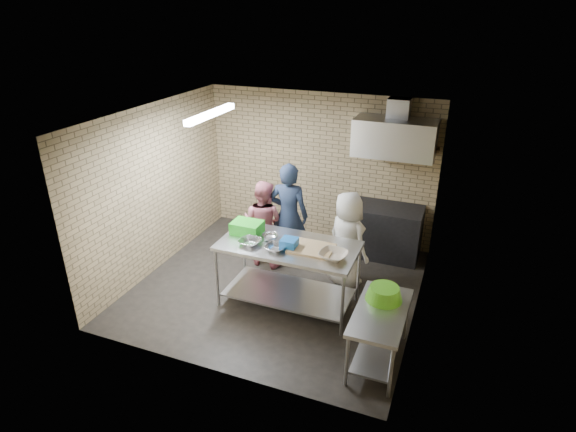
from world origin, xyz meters
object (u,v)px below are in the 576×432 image
object	(u,v)px
green_crate	(247,227)
woman_pink	(263,223)
bottle_green	(424,143)
woman_white	(347,240)
prep_table	(288,274)
stove	(385,231)
blue_tub	(289,244)
side_counter	(379,336)
man_navy	(289,216)
green_basin	(384,293)

from	to	relation	value
green_crate	woman_pink	size ratio (longest dim) A/B	0.29
bottle_green	woman_white	distance (m)	2.05
prep_table	stove	bearing A→B (deg)	62.76
prep_table	woman_pink	distance (m)	1.31
blue_tub	woman_white	world-z (taller)	woman_white
blue_tub	side_counter	bearing A→B (deg)	-24.54
bottle_green	man_navy	bearing A→B (deg)	-148.54
bottle_green	man_navy	distance (m)	2.49
woman_pink	woman_white	xyz separation A→B (m)	(1.47, -0.12, 0.03)
prep_table	green_basin	size ratio (longest dim) A/B	4.26
prep_table	man_navy	xyz separation A→B (m)	(-0.42, 1.08, 0.41)
blue_tub	green_basin	xyz separation A→B (m)	(1.41, -0.40, -0.22)
man_navy	bottle_green	bearing A→B (deg)	-154.00
green_crate	woman_white	size ratio (longest dim) A/B	0.28
woman_pink	green_crate	bearing A→B (deg)	103.14
stove	blue_tub	size ratio (longest dim) A/B	5.51
bottle_green	green_crate	bearing A→B (deg)	-135.81
blue_tub	woman_pink	xyz separation A→B (m)	(-0.88, 1.07, -0.31)
green_crate	woman_pink	distance (m)	0.92
man_navy	woman_white	distance (m)	1.09
green_basin	man_navy	xyz separation A→B (m)	(-1.88, 1.58, 0.06)
prep_table	green_crate	bearing A→B (deg)	170.27
prep_table	side_counter	world-z (taller)	prep_table
prep_table	woman_pink	size ratio (longest dim) A/B	1.33
stove	man_navy	xyz separation A→B (m)	(-1.45, -0.92, 0.45)
green_basin	woman_white	xyz separation A→B (m)	(-0.82, 1.35, -0.07)
stove	blue_tub	distance (m)	2.39
side_counter	green_crate	world-z (taller)	green_crate
blue_tub	prep_table	bearing A→B (deg)	116.57
stove	woman_white	bearing A→B (deg)	-108.92
man_navy	green_crate	bearing A→B (deg)	68.19
stove	green_crate	world-z (taller)	green_crate
woman_white	prep_table	bearing A→B (deg)	85.04
prep_table	woman_pink	world-z (taller)	woman_pink
side_counter	man_navy	bearing A→B (deg)	136.06
side_counter	green_crate	bearing A→B (deg)	158.18
blue_tub	green_basin	bearing A→B (deg)	-15.93
prep_table	side_counter	size ratio (longest dim) A/B	1.63
stove	man_navy	size ratio (longest dim) A/B	0.67
prep_table	woman_pink	xyz separation A→B (m)	(-0.83, 0.97, 0.25)
side_counter	green_crate	xyz separation A→B (m)	(-2.18, 0.87, 0.69)
stove	green_basin	size ratio (longest dim) A/B	2.61
green_basin	bottle_green	size ratio (longest dim) A/B	3.07
blue_tub	woman_pink	size ratio (longest dim) A/B	0.15
woman_white	green_crate	bearing A→B (deg)	60.48
green_basin	bottle_green	world-z (taller)	bottle_green
prep_table	woman_pink	bearing A→B (deg)	130.57
blue_tub	woman_pink	distance (m)	1.43
blue_tub	man_navy	size ratio (longest dim) A/B	0.12
prep_table	green_crate	xyz separation A→B (m)	(-0.70, 0.12, 0.58)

